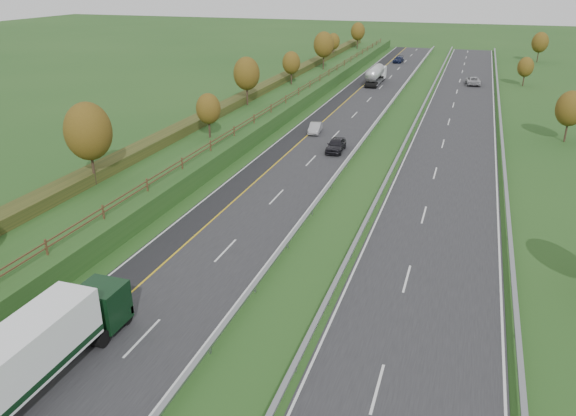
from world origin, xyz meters
name	(u,v)px	position (x,y,z in m)	size (l,w,h in m)	color
ground	(381,147)	(8.00, 55.00, 0.00)	(400.00, 400.00, 0.00)	#22491A
near_carriageway	(329,132)	(0.00, 60.00, 0.02)	(10.50, 200.00, 0.04)	#242427
far_carriageway	(454,143)	(16.50, 60.00, 0.02)	(10.50, 200.00, 0.04)	#242427
hard_shoulder	(302,130)	(-3.75, 60.00, 0.02)	(3.00, 200.00, 0.04)	black
lane_markings	(375,136)	(6.40, 59.88, 0.05)	(26.75, 200.00, 0.01)	silver
embankment_left	(240,118)	(-13.00, 60.00, 1.00)	(12.00, 200.00, 2.00)	#22491A
hedge_left	(227,106)	(-15.00, 60.00, 2.55)	(2.20, 180.00, 1.10)	#2A3415
fence_left	(269,109)	(-8.50, 59.59, 2.73)	(0.12, 189.06, 1.20)	#422B19
median_barrier_near	(370,131)	(5.70, 60.00, 0.61)	(0.32, 200.00, 0.71)	gray
median_barrier_far	(409,134)	(10.80, 60.00, 0.61)	(0.32, 200.00, 0.71)	gray
outer_barrier_far	(502,142)	(22.30, 60.00, 0.62)	(0.32, 200.00, 0.71)	gray
trees_left	(232,84)	(-12.64, 56.63, 6.37)	(6.64, 164.30, 7.66)	#2D2116
trees_far	(550,78)	(29.80, 89.21, 4.25)	(8.45, 118.60, 7.12)	#2D2116
box_lorry	(11,371)	(-1.37, 3.99, 2.33)	(2.58, 16.28, 4.06)	black
road_tanker	(376,74)	(-0.41, 98.36, 1.86)	(2.40, 11.22, 3.46)	silver
car_dark_near	(336,145)	(3.10, 51.46, 0.86)	(1.93, 4.79, 1.63)	black
car_silver_mid	(315,128)	(-1.60, 59.00, 0.72)	(1.45, 4.16, 1.37)	#9A9A9E
car_small_far	(398,60)	(-0.17, 128.37, 0.74)	(1.97, 4.84, 1.40)	#111837
car_oncoming	(473,81)	(17.80, 103.10, 0.82)	(2.59, 5.62, 1.56)	#9F9FA3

